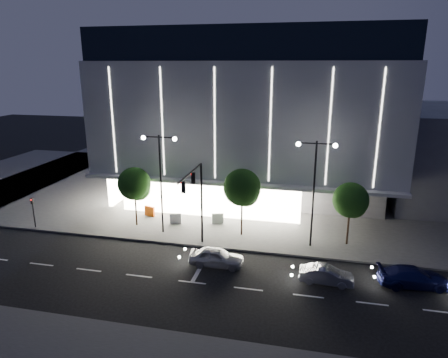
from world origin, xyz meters
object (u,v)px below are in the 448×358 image
at_px(car_second, 326,275).
at_px(barrier_b, 176,218).
at_px(car_third, 413,277).
at_px(barrier_d, 218,218).
at_px(street_lamp_west, 160,170).
at_px(traffic_mast, 196,192).
at_px(tree_mid, 242,189).
at_px(tree_right, 351,202).
at_px(tree_left, 135,185).
at_px(ped_signal_far, 33,209).
at_px(barrier_a, 150,211).
at_px(street_lamp_east, 314,179).
at_px(car_lead, 216,257).

bearing_deg(car_second, barrier_b, 63.23).
bearing_deg(car_third, barrier_d, 56.35).
distance_m(street_lamp_west, car_second, 16.11).
height_order(traffic_mast, car_second, traffic_mast).
xyz_separation_m(street_lamp_west, tree_mid, (7.03, 1.02, -1.62)).
bearing_deg(tree_mid, tree_right, -0.00).
height_order(tree_mid, tree_right, tree_mid).
bearing_deg(tree_left, tree_right, -0.00).
relative_size(car_second, car_third, 0.79).
relative_size(ped_signal_far, car_second, 0.81).
relative_size(barrier_a, barrier_d, 1.00).
xyz_separation_m(barrier_a, barrier_d, (7.06, -0.43, 0.00)).
distance_m(ped_signal_far, car_second, 26.49).
bearing_deg(tree_right, barrier_b, 175.85).
bearing_deg(barrier_a, car_third, -3.22).
height_order(traffic_mast, barrier_a, traffic_mast).
relative_size(street_lamp_west, street_lamp_east, 1.00).
relative_size(tree_mid, barrier_b, 5.59).
xyz_separation_m(street_lamp_east, car_third, (6.96, -4.63, -5.28)).
height_order(street_lamp_east, barrier_a, street_lamp_east).
xyz_separation_m(street_lamp_east, ped_signal_far, (-25.00, -1.50, -4.07)).
height_order(tree_left, barrier_a, tree_left).
height_order(street_lamp_west, barrier_d, street_lamp_west).
bearing_deg(tree_right, street_lamp_east, -161.37).
xyz_separation_m(tree_left, car_third, (22.93, -5.65, -3.35)).
xyz_separation_m(tree_mid, barrier_d, (-2.68, 2.01, -3.68)).
bearing_deg(street_lamp_east, car_third, -33.66).
relative_size(street_lamp_east, barrier_a, 8.18).
distance_m(street_lamp_east, car_third, 9.89).
relative_size(tree_mid, barrier_d, 5.59).
distance_m(traffic_mast, tree_left, 7.95).
bearing_deg(tree_right, barrier_a, 172.59).
bearing_deg(barrier_b, ped_signal_far, -174.74).
bearing_deg(ped_signal_far, tree_right, 5.14).
bearing_deg(barrier_a, barrier_d, 12.97).
xyz_separation_m(tree_mid, car_second, (7.12, -6.58, -3.72)).
height_order(tree_right, car_lead, tree_right).
height_order(tree_mid, barrier_d, tree_mid).
bearing_deg(street_lamp_east, car_second, -78.32).
height_order(street_lamp_east, car_third, street_lamp_east).
relative_size(street_lamp_west, barrier_b, 8.18).
xyz_separation_m(traffic_mast, tree_right, (12.03, 3.68, -1.14)).
relative_size(traffic_mast, barrier_b, 6.43).
bearing_deg(street_lamp_west, barrier_a, 128.18).
relative_size(street_lamp_east, tree_mid, 1.46).
bearing_deg(car_second, traffic_mast, 76.69).
relative_size(car_lead, barrier_a, 3.77).
distance_m(tree_left, tree_right, 19.00).
bearing_deg(street_lamp_west, tree_right, 3.64).
xyz_separation_m(ped_signal_far, barrier_b, (12.46, 3.65, -1.24)).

